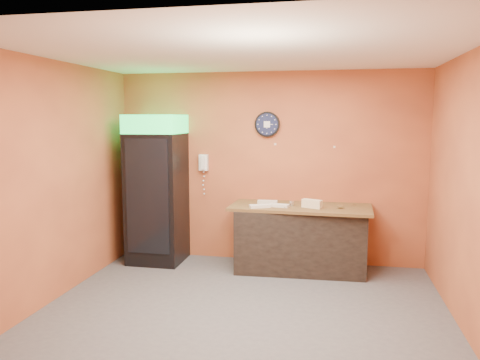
# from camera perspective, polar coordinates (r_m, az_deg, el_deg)

# --- Properties ---
(floor) EXTENTS (4.50, 4.50, 0.00)m
(floor) POSITION_cam_1_polar(r_m,az_deg,el_deg) (5.35, 0.31, -15.90)
(floor) COLOR #47474C
(floor) RESTS_ON ground
(back_wall) EXTENTS (4.50, 0.02, 2.80)m
(back_wall) POSITION_cam_1_polar(r_m,az_deg,el_deg) (6.92, 3.47, 1.50)
(back_wall) COLOR #C26336
(back_wall) RESTS_ON floor
(left_wall) EXTENTS (0.02, 4.00, 2.80)m
(left_wall) POSITION_cam_1_polar(r_m,az_deg,el_deg) (5.82, -21.98, -0.19)
(left_wall) COLOR #C26336
(left_wall) RESTS_ON floor
(right_wall) EXTENTS (0.02, 4.00, 2.80)m
(right_wall) POSITION_cam_1_polar(r_m,az_deg,el_deg) (5.05, 26.29, -1.54)
(right_wall) COLOR #C26336
(right_wall) RESTS_ON floor
(ceiling) EXTENTS (4.50, 4.00, 0.02)m
(ceiling) POSITION_cam_1_polar(r_m,az_deg,el_deg) (4.95, 0.34, 15.34)
(ceiling) COLOR white
(ceiling) RESTS_ON back_wall
(beverage_cooler) EXTENTS (0.76, 0.78, 2.18)m
(beverage_cooler) POSITION_cam_1_polar(r_m,az_deg,el_deg) (6.98, -10.17, -1.33)
(beverage_cooler) COLOR black
(beverage_cooler) RESTS_ON floor
(prep_counter) EXTENTS (1.79, 0.85, 0.88)m
(prep_counter) POSITION_cam_1_polar(r_m,az_deg,el_deg) (6.66, 7.33, -7.20)
(prep_counter) COLOR black
(prep_counter) RESTS_ON floor
(wall_clock) EXTENTS (0.37, 0.06, 0.37)m
(wall_clock) POSITION_cam_1_polar(r_m,az_deg,el_deg) (6.85, 3.34, 6.79)
(wall_clock) COLOR black
(wall_clock) RESTS_ON back_wall
(wall_phone) EXTENTS (0.13, 0.11, 0.24)m
(wall_phone) POSITION_cam_1_polar(r_m,az_deg,el_deg) (7.06, -4.47, 2.14)
(wall_phone) COLOR white
(wall_phone) RESTS_ON back_wall
(butcher_paper) EXTENTS (1.96, 0.93, 0.04)m
(butcher_paper) POSITION_cam_1_polar(r_m,az_deg,el_deg) (6.56, 7.39, -3.31)
(butcher_paper) COLOR brown
(butcher_paper) RESTS_ON prep_counter
(sub_roll_stack) EXTENTS (0.29, 0.19, 0.11)m
(sub_roll_stack) POSITION_cam_1_polar(r_m,az_deg,el_deg) (6.41, 8.76, -2.88)
(sub_roll_stack) COLOR beige
(sub_roll_stack) RESTS_ON butcher_paper
(wrapped_sandwich_left) EXTENTS (0.30, 0.22, 0.04)m
(wrapped_sandwich_left) POSITION_cam_1_polar(r_m,az_deg,el_deg) (6.37, 2.44, -3.20)
(wrapped_sandwich_left) COLOR silver
(wrapped_sandwich_left) RESTS_ON butcher_paper
(wrapped_sandwich_mid) EXTENTS (0.29, 0.17, 0.04)m
(wrapped_sandwich_mid) POSITION_cam_1_polar(r_m,az_deg,el_deg) (6.44, 4.77, -3.11)
(wrapped_sandwich_mid) COLOR silver
(wrapped_sandwich_mid) RESTS_ON butcher_paper
(wrapped_sandwich_right) EXTENTS (0.29, 0.12, 0.04)m
(wrapped_sandwich_right) POSITION_cam_1_polar(r_m,az_deg,el_deg) (6.70, 3.37, -2.68)
(wrapped_sandwich_right) COLOR silver
(wrapped_sandwich_right) RESTS_ON butcher_paper
(kitchen_tool) EXTENTS (0.07, 0.07, 0.07)m
(kitchen_tool) POSITION_cam_1_polar(r_m,az_deg,el_deg) (6.53, 6.34, -2.86)
(kitchen_tool) COLOR silver
(kitchen_tool) RESTS_ON butcher_paper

